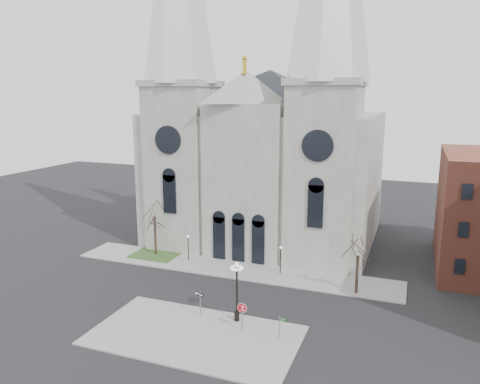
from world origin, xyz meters
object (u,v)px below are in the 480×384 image
(one_way_sign, at_px, (200,299))
(street_name_sign, at_px, (280,325))
(globe_lamp, at_px, (237,284))
(stop_sign, at_px, (242,311))

(one_way_sign, bearing_deg, street_name_sign, 9.35)
(one_way_sign, xyz_separation_m, street_name_sign, (8.33, -1.61, -0.36))
(globe_lamp, xyz_separation_m, one_way_sign, (-3.69, -0.06, -2.02))
(globe_lamp, relative_size, street_name_sign, 2.85)
(stop_sign, bearing_deg, one_way_sign, 179.97)
(one_way_sign, bearing_deg, globe_lamp, 21.31)
(stop_sign, height_order, one_way_sign, stop_sign)
(globe_lamp, distance_m, one_way_sign, 4.21)
(globe_lamp, height_order, one_way_sign, globe_lamp)
(stop_sign, bearing_deg, street_name_sign, 14.76)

